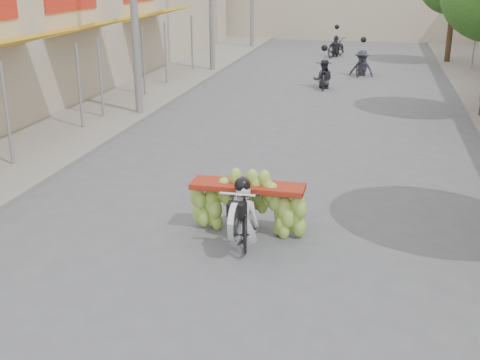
# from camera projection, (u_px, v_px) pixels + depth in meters

# --- Properties ---
(ground) EXTENTS (120.00, 120.00, 0.00)m
(ground) POSITION_uv_depth(u_px,v_px,m) (188.00, 359.00, 7.36)
(ground) COLOR #515256
(ground) RESTS_ON ground
(sidewalk_left) EXTENTS (4.00, 60.00, 0.12)m
(sidewalk_left) POSITION_uv_depth(u_px,v_px,m) (130.00, 94.00, 22.59)
(sidewalk_left) COLOR gray
(sidewalk_left) RESTS_ON ground
(banana_motorbike) EXTENTS (2.20, 1.92, 1.97)m
(banana_motorbike) POSITION_uv_depth(u_px,v_px,m) (245.00, 202.00, 10.49)
(banana_motorbike) COLOR black
(banana_motorbike) RESTS_ON ground
(bg_motorbike_a) EXTENTS (0.83, 1.72, 1.95)m
(bg_motorbike_a) POSITION_uv_depth(u_px,v_px,m) (323.00, 69.00, 23.84)
(bg_motorbike_a) COLOR black
(bg_motorbike_a) RESTS_ON ground
(bg_motorbike_b) EXTENTS (1.16, 1.81, 1.95)m
(bg_motorbike_b) POSITION_uv_depth(u_px,v_px,m) (362.00, 57.00, 26.52)
(bg_motorbike_b) COLOR black
(bg_motorbike_b) RESTS_ON ground
(bg_motorbike_c) EXTENTS (1.24, 1.91, 1.95)m
(bg_motorbike_c) POSITION_uv_depth(u_px,v_px,m) (336.00, 42.00, 32.29)
(bg_motorbike_c) COLOR black
(bg_motorbike_c) RESTS_ON ground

